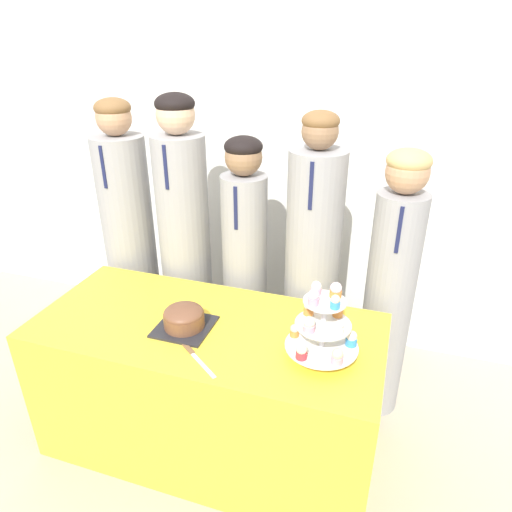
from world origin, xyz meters
name	(u,v)px	position (x,y,z in m)	size (l,w,h in m)	color
ground_plane	(182,499)	(0.00, 0.00, 0.00)	(16.00, 16.00, 0.00)	#ADA38E
wall_back	(279,131)	(0.00, 1.50, 1.35)	(9.00, 0.06, 2.70)	silver
table	(210,386)	(0.00, 0.35, 0.35)	(1.56, 0.70, 0.71)	yellow
round_cake	(184,318)	(-0.08, 0.30, 0.76)	(0.24, 0.24, 0.11)	#232328
cake_knife	(193,355)	(0.03, 0.14, 0.71)	(0.21, 0.17, 0.01)	silver
cupcake_stand	(323,325)	(0.53, 0.29, 0.86)	(0.29, 0.29, 0.32)	silver
student_0	(131,245)	(-0.72, 0.89, 0.76)	(0.29, 0.29, 1.58)	#939399
student_1	(186,249)	(-0.36, 0.89, 0.79)	(0.28, 0.29, 1.62)	#939399
student_2	(245,270)	(-0.01, 0.89, 0.71)	(0.24, 0.25, 1.44)	#939399
student_3	(311,274)	(0.36, 0.89, 0.75)	(0.28, 0.28, 1.57)	#939399
student_4	(390,292)	(0.76, 0.89, 0.71)	(0.24, 0.25, 1.43)	#939399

